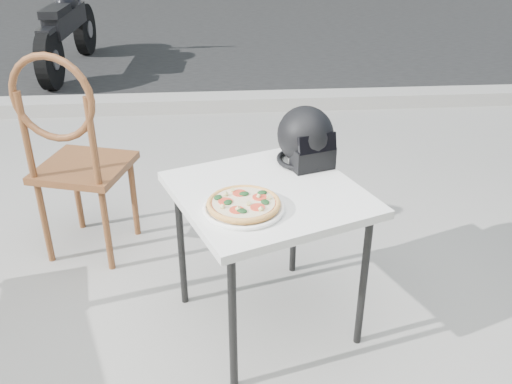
{
  "coord_description": "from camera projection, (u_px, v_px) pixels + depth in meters",
  "views": [
    {
      "loc": [
        0.34,
        -1.84,
        1.74
      ],
      "look_at": [
        0.48,
        0.06,
        0.72
      ],
      "focal_mm": 40.0,
      "sensor_mm": 36.0,
      "label": 1
    }
  ],
  "objects": [
    {
      "name": "motorcycle",
      "position": [
        67.0,
        30.0,
        5.98
      ],
      "size": [
        0.5,
        1.91,
        0.95
      ],
      "rotation": [
        0.0,
        0.0,
        -0.06
      ],
      "color": "black",
      "rests_on": "street_asphalt"
    },
    {
      "name": "ground",
      "position": [
        144.0,
        352.0,
        2.42
      ],
      "size": [
        80.0,
        80.0,
        0.0
      ],
      "primitive_type": "plane",
      "color": "gray",
      "rests_on": "ground"
    },
    {
      "name": "cafe_chair_main",
      "position": [
        73.0,
        148.0,
        2.77
      ],
      "size": [
        0.53,
        0.53,
        1.12
      ],
      "rotation": [
        0.0,
        0.0,
        2.85
      ],
      "color": "brown",
      "rests_on": "ground"
    },
    {
      "name": "street_asphalt",
      "position": [
        189.0,
        19.0,
        8.57
      ],
      "size": [
        30.0,
        8.0,
        0.0
      ],
      "primitive_type": "cube",
      "color": "black",
      "rests_on": "ground"
    },
    {
      "name": "helmet",
      "position": [
        306.0,
        139.0,
        2.46
      ],
      "size": [
        0.31,
        0.32,
        0.25
      ],
      "rotation": [
        0.0,
        0.0,
        0.31
      ],
      "color": "black",
      "rests_on": "cafe_table_main"
    },
    {
      "name": "pizza",
      "position": [
        244.0,
        203.0,
        2.12
      ],
      "size": [
        0.34,
        0.34,
        0.03
      ],
      "rotation": [
        0.0,
        0.0,
        0.26
      ],
      "color": "#E4A553",
      "rests_on": "plate"
    },
    {
      "name": "curb",
      "position": [
        177.0,
        103.0,
        5.03
      ],
      "size": [
        30.0,
        0.25,
        0.12
      ],
      "primitive_type": "cube",
      "color": "#9F9B94",
      "rests_on": "ground"
    },
    {
      "name": "plate",
      "position": [
        244.0,
        208.0,
        2.13
      ],
      "size": [
        0.32,
        0.32,
        0.02
      ],
      "rotation": [
        0.0,
        0.0,
        -0.01
      ],
      "color": "white",
      "rests_on": "cafe_table_main"
    },
    {
      "name": "cafe_table_main",
      "position": [
        268.0,
        203.0,
        2.31
      ],
      "size": [
        0.91,
        0.91,
        0.67
      ],
      "rotation": [
        0.0,
        0.0,
        0.37
      ],
      "color": "white",
      "rests_on": "ground"
    }
  ]
}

